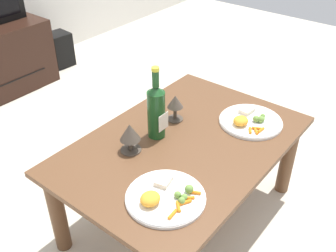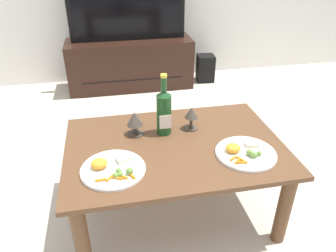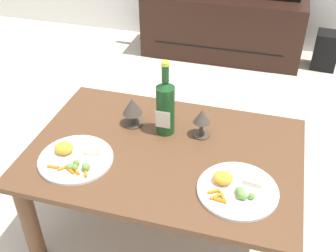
# 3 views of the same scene
# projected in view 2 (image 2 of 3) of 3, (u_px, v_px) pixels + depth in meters

# --- Properties ---
(ground_plane) EXTENTS (6.40, 6.40, 0.00)m
(ground_plane) POSITION_uv_depth(u_px,v_px,m) (174.00, 209.00, 1.87)
(ground_plane) COLOR beige
(dining_table) EXTENTS (1.10, 0.75, 0.45)m
(dining_table) POSITION_uv_depth(u_px,v_px,m) (175.00, 157.00, 1.68)
(dining_table) COLOR brown
(dining_table) RESTS_ON ground_plane
(tv_stand) EXTENTS (1.25, 0.43, 0.50)m
(tv_stand) POSITION_uv_depth(u_px,v_px,m) (130.00, 64.00, 3.32)
(tv_stand) COLOR black
(tv_stand) RESTS_ON ground_plane
(tv_screen) EXTENTS (1.12, 0.05, 0.59)m
(tv_screen) POSITION_uv_depth(u_px,v_px,m) (127.00, 9.00, 3.04)
(tv_screen) COLOR black
(tv_screen) RESTS_ON tv_stand
(floor_speaker) EXTENTS (0.19, 0.19, 0.29)m
(floor_speaker) POSITION_uv_depth(u_px,v_px,m) (205.00, 68.00, 3.51)
(floor_speaker) COLOR black
(floor_speaker) RESTS_ON ground_plane
(wine_bottle) EXTENTS (0.08, 0.08, 0.34)m
(wine_bottle) POSITION_uv_depth(u_px,v_px,m) (164.00, 110.00, 1.67)
(wine_bottle) COLOR #19471E
(wine_bottle) RESTS_ON dining_table
(goblet_left) EXTENTS (0.09, 0.09, 0.13)m
(goblet_left) POSITION_uv_depth(u_px,v_px,m) (135.00, 120.00, 1.68)
(goblet_left) COLOR #473D33
(goblet_left) RESTS_ON dining_table
(goblet_right) EXTENTS (0.08, 0.08, 0.13)m
(goblet_right) POSITION_uv_depth(u_px,v_px,m) (191.00, 114.00, 1.74)
(goblet_right) COLOR #473D33
(goblet_right) RESTS_ON dining_table
(dinner_plate_left) EXTENTS (0.30, 0.30, 0.05)m
(dinner_plate_left) POSITION_uv_depth(u_px,v_px,m) (112.00, 168.00, 1.45)
(dinner_plate_left) COLOR white
(dinner_plate_left) RESTS_ON dining_table
(dinner_plate_right) EXTENTS (0.30, 0.30, 0.05)m
(dinner_plate_right) POSITION_uv_depth(u_px,v_px,m) (245.00, 152.00, 1.56)
(dinner_plate_right) COLOR white
(dinner_plate_right) RESTS_ON dining_table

